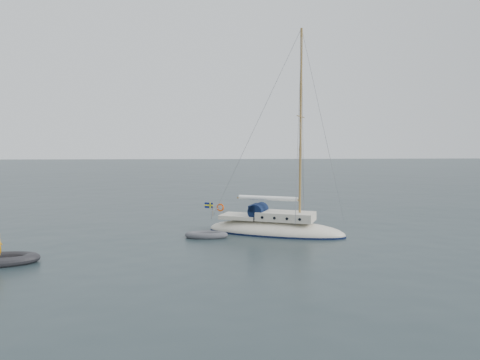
{
  "coord_description": "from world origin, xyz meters",
  "views": [
    {
      "loc": [
        -2.17,
        -26.67,
        5.77
      ],
      "look_at": [
        -0.41,
        0.0,
        3.69
      ],
      "focal_mm": 35.0,
      "sensor_mm": 36.0,
      "label": 1
    }
  ],
  "objects": [
    {
      "name": "dinghy",
      "position": [
        -2.37,
        1.79,
        0.17
      ],
      "size": [
        2.65,
        1.2,
        0.38
      ],
      "rotation": [
        0.0,
        0.0,
        -0.05
      ],
      "color": "#46474B",
      "rests_on": "ground"
    },
    {
      "name": "sailboat",
      "position": [
        2.04,
        2.77,
        1.01
      ],
      "size": [
        9.42,
        2.82,
        13.41
      ],
      "rotation": [
        0.0,
        0.0,
        -0.4
      ],
      "color": "beige",
      "rests_on": "ground"
    },
    {
      "name": "ground",
      "position": [
        0.0,
        0.0,
        0.0
      ],
      "size": [
        300.0,
        300.0,
        0.0
      ],
      "primitive_type": "plane",
      "color": "black",
      "rests_on": "ground"
    }
  ]
}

